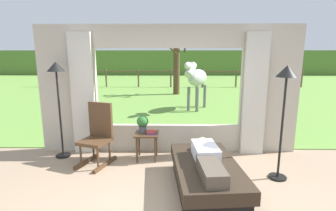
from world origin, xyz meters
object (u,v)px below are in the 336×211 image
reclining_person (207,158)px  book_stack (151,132)px  pasture_tree (177,60)px  recliner_sofa (206,176)px  floor_lamp_left (57,81)px  floor_lamp_right (286,88)px  rocking_chair (98,134)px  potted_plant (143,123)px  side_table (147,138)px  horse (197,78)px

reclining_person → book_stack: size_ratio=8.28×
book_stack → pasture_tree: bearing=85.7°
recliner_sofa → floor_lamp_left: 3.19m
book_stack → floor_lamp_right: 2.40m
rocking_chair → potted_plant: 0.85m
recliner_sofa → floor_lamp_right: bearing=11.9°
potted_plant → book_stack: bearing=-34.4°
rocking_chair → floor_lamp_left: (-0.80, 0.27, 0.95)m
side_table → potted_plant: size_ratio=1.63×
recliner_sofa → reclining_person: 0.31m
rocking_chair → floor_lamp_left: bearing=-179.5°
recliner_sofa → potted_plant: (-1.06, 1.17, 0.48)m
rocking_chair → floor_lamp_right: 3.27m
reclining_person → potted_plant: 1.63m
rocking_chair → floor_lamp_right: size_ratio=0.61×
book_stack → pasture_tree: (0.61, 8.19, 1.15)m
horse → reclining_person: bearing=111.5°
horse → floor_lamp_right: bearing=124.5°
reclining_person → side_table: 1.52m
horse → floor_lamp_left: bearing=80.4°
recliner_sofa → side_table: bearing=126.6°
pasture_tree → floor_lamp_left: bearing=-106.5°
rocking_chair → pasture_tree: pasture_tree is taller
horse → pasture_tree: 3.76m
potted_plant → floor_lamp_right: bearing=-19.3°
potted_plant → book_stack: potted_plant is taller
potted_plant → floor_lamp_right: size_ratio=0.18×
side_table → horse: horse is taller
side_table → potted_plant: potted_plant is taller
rocking_chair → pasture_tree: 8.52m
floor_lamp_left → floor_lamp_right: size_ratio=1.02×
reclining_person → floor_lamp_right: size_ratio=0.79×
potted_plant → book_stack: 0.26m
side_table → floor_lamp_right: bearing=-18.5°
rocking_chair → floor_lamp_left: 1.27m
horse → pasture_tree: bearing=-54.8°
recliner_sofa → floor_lamp_left: (-2.66, 1.21, 1.28)m
recliner_sofa → pasture_tree: bearing=86.7°
rocking_chair → side_table: size_ratio=2.15×
side_table → book_stack: bearing=-32.2°
potted_plant → recliner_sofa: bearing=-47.7°
book_stack → pasture_tree: 8.29m
recliner_sofa → book_stack: bearing=125.3°
floor_lamp_left → horse: floor_lamp_left is taller
side_table → floor_lamp_left: 1.99m
recliner_sofa → horse: 5.66m
reclining_person → book_stack: bearing=124.0°
floor_lamp_left → potted_plant: bearing=-1.6°
reclining_person → side_table: size_ratio=2.76×
recliner_sofa → side_table: (-0.98, 1.11, 0.21)m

